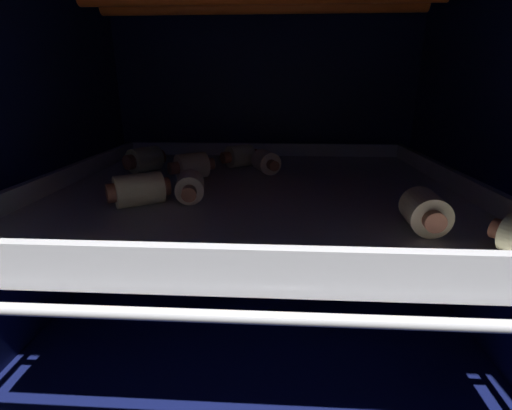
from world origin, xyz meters
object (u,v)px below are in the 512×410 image
at_px(pig_in_blanket_mid_0, 240,156).
at_px(pig_in_blanket_mid_5, 145,159).
at_px(pig_in_blanket_mid_6, 139,190).
at_px(baking_tray_mid, 256,191).
at_px(pig_in_blanket_mid_3, 425,211).
at_px(oven_rack_mid, 256,201).
at_px(pig_in_blanket_mid_4, 190,187).
at_px(pig_in_blanket_mid_7, 266,162).
at_px(pig_in_blanket_mid_2, 192,166).

relative_size(pig_in_blanket_mid_0, pig_in_blanket_mid_5, 0.94).
bearing_deg(pig_in_blanket_mid_6, pig_in_blanket_mid_0, 66.71).
height_order(baking_tray_mid, pig_in_blanket_mid_0, pig_in_blanket_mid_0).
height_order(pig_in_blanket_mid_3, pig_in_blanket_mid_5, pig_in_blanket_mid_5).
relative_size(oven_rack_mid, pig_in_blanket_mid_3, 9.15).
relative_size(baking_tray_mid, pig_in_blanket_mid_4, 7.09).
bearing_deg(pig_in_blanket_mid_7, pig_in_blanket_mid_5, -179.29).
xyz_separation_m(pig_in_blanket_mid_0, pig_in_blanket_mid_6, (-0.07, -0.17, 0.00)).
bearing_deg(pig_in_blanket_mid_7, pig_in_blanket_mid_6, -128.53).
bearing_deg(oven_rack_mid, baking_tray_mid, 0.00).
bearing_deg(pig_in_blanket_mid_3, pig_in_blanket_mid_0, 126.33).
relative_size(baking_tray_mid, pig_in_blanket_mid_3, 8.27).
relative_size(baking_tray_mid, pig_in_blanket_mid_6, 7.68).
bearing_deg(pig_in_blanket_mid_6, pig_in_blanket_mid_3, -11.12).
bearing_deg(pig_in_blanket_mid_5, pig_in_blanket_mid_7, 0.71).
xyz_separation_m(oven_rack_mid, pig_in_blanket_mid_7, (0.01, 0.07, 0.03)).
height_order(pig_in_blanket_mid_6, pig_in_blanket_mid_7, pig_in_blanket_mid_6).
relative_size(baking_tray_mid, pig_in_blanket_mid_5, 7.85).
xyz_separation_m(pig_in_blanket_mid_0, pig_in_blanket_mid_5, (-0.12, -0.04, 0.00)).
bearing_deg(pig_in_blanket_mid_6, pig_in_blanket_mid_4, 24.05).
xyz_separation_m(pig_in_blanket_mid_2, pig_in_blanket_mid_4, (0.02, -0.08, -0.00)).
xyz_separation_m(pig_in_blanket_mid_4, pig_in_blanket_mid_6, (-0.04, -0.02, 0.00)).
height_order(pig_in_blanket_mid_2, pig_in_blanket_mid_6, same).
bearing_deg(oven_rack_mid, pig_in_blanket_mid_3, -40.18).
bearing_deg(oven_rack_mid, pig_in_blanket_mid_4, -141.45).
relative_size(baking_tray_mid, pig_in_blanket_mid_7, 7.58).
relative_size(pig_in_blanket_mid_3, pig_in_blanket_mid_7, 0.92).
bearing_deg(pig_in_blanket_mid_3, pig_in_blanket_mid_2, 144.77).
xyz_separation_m(oven_rack_mid, pig_in_blanket_mid_5, (-0.15, 0.07, 0.03)).
bearing_deg(pig_in_blanket_mid_6, oven_rack_mid, 33.08).
height_order(baking_tray_mid, pig_in_blanket_mid_5, pig_in_blanket_mid_5).
xyz_separation_m(oven_rack_mid, pig_in_blanket_mid_4, (-0.06, -0.05, 0.03)).
height_order(pig_in_blanket_mid_3, pig_in_blanket_mid_7, pig_in_blanket_mid_3).
distance_m(pig_in_blanket_mid_0, pig_in_blanket_mid_3, 0.27).
bearing_deg(pig_in_blanket_mid_4, pig_in_blanket_mid_0, 78.22).
height_order(oven_rack_mid, pig_in_blanket_mid_3, pig_in_blanket_mid_3).
distance_m(pig_in_blanket_mid_3, pig_in_blanket_mid_5, 0.34).
distance_m(oven_rack_mid, pig_in_blanket_mid_4, 0.08).
height_order(oven_rack_mid, pig_in_blanket_mid_7, pig_in_blanket_mid_7).
xyz_separation_m(oven_rack_mid, pig_in_blanket_mid_6, (-0.10, -0.07, 0.03)).
xyz_separation_m(pig_in_blanket_mid_2, pig_in_blanket_mid_5, (-0.07, 0.03, 0.00)).
height_order(oven_rack_mid, pig_in_blanket_mid_6, pig_in_blanket_mid_6).
bearing_deg(pig_in_blanket_mid_6, baking_tray_mid, 33.08).
bearing_deg(pig_in_blanket_mid_7, oven_rack_mid, -96.74).
xyz_separation_m(pig_in_blanket_mid_2, pig_in_blanket_mid_7, (0.09, 0.04, -0.00)).
height_order(baking_tray_mid, pig_in_blanket_mid_2, pig_in_blanket_mid_2).
bearing_deg(pig_in_blanket_mid_7, pig_in_blanket_mid_4, -119.64).
relative_size(oven_rack_mid, pig_in_blanket_mid_5, 8.69).
bearing_deg(oven_rack_mid, pig_in_blanket_mid_7, 83.26).
distance_m(oven_rack_mid, pig_in_blanket_mid_3, 0.18).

